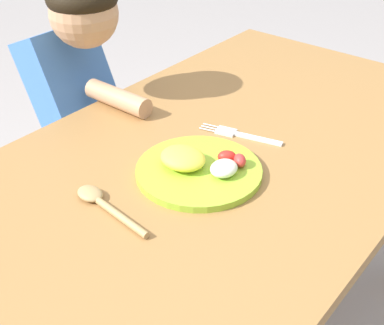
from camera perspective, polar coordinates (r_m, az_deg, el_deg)
dining_table at (r=1.16m, az=2.28°, el=-2.66°), size 1.41×0.76×0.72m
plate at (r=1.05m, az=0.68°, el=-0.56°), size 0.25×0.25×0.05m
fork at (r=1.18m, az=5.19°, el=3.01°), size 0.06×0.19×0.01m
spoon at (r=0.98m, az=-9.71°, el=-4.25°), size 0.05×0.20×0.02m
person at (r=1.51m, az=-12.07°, el=2.11°), size 0.21×0.38×1.01m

